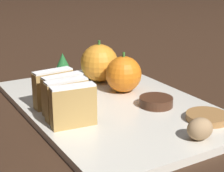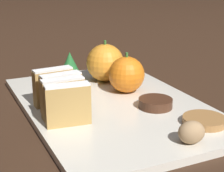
% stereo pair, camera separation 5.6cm
% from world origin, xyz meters
% --- Properties ---
extents(ground_plane, '(6.00, 6.00, 0.00)m').
position_xyz_m(ground_plane, '(0.00, 0.00, 0.00)').
color(ground_plane, '#382316').
extents(serving_platter, '(0.28, 0.42, 0.01)m').
position_xyz_m(serving_platter, '(0.00, 0.00, 0.01)').
color(serving_platter, silver).
rests_on(serving_platter, ground_plane).
extents(stollen_slice_front, '(0.07, 0.03, 0.06)m').
position_xyz_m(stollen_slice_front, '(-0.10, -0.06, 0.04)').
color(stollen_slice_front, tan).
rests_on(stollen_slice_front, serving_platter).
extents(stollen_slice_second, '(0.07, 0.02, 0.06)m').
position_xyz_m(stollen_slice_second, '(-0.09, -0.03, 0.04)').
color(stollen_slice_second, tan).
rests_on(stollen_slice_second, serving_platter).
extents(stollen_slice_third, '(0.07, 0.02, 0.06)m').
position_xyz_m(stollen_slice_third, '(-0.09, 0.00, 0.04)').
color(stollen_slice_third, tan).
rests_on(stollen_slice_third, serving_platter).
extents(stollen_slice_fourth, '(0.07, 0.02, 0.06)m').
position_xyz_m(stollen_slice_fourth, '(-0.09, 0.03, 0.04)').
color(stollen_slice_fourth, tan).
rests_on(stollen_slice_fourth, serving_platter).
extents(orange_near, '(0.07, 0.07, 0.07)m').
position_xyz_m(orange_near, '(0.05, 0.04, 0.05)').
color(orange_near, orange).
rests_on(orange_near, serving_platter).
extents(orange_far, '(0.08, 0.08, 0.08)m').
position_xyz_m(orange_far, '(0.04, 0.12, 0.05)').
color(orange_far, orange).
rests_on(orange_far, serving_platter).
extents(walnut, '(0.04, 0.03, 0.03)m').
position_xyz_m(walnut, '(0.03, -0.18, 0.03)').
color(walnut, tan).
rests_on(walnut, serving_platter).
extents(chocolate_cookie, '(0.06, 0.06, 0.02)m').
position_xyz_m(chocolate_cookie, '(0.06, -0.05, 0.02)').
color(chocolate_cookie, '#472819').
rests_on(chocolate_cookie, serving_platter).
extents(gingerbread_cookie, '(0.07, 0.07, 0.01)m').
position_xyz_m(gingerbread_cookie, '(0.09, -0.14, 0.02)').
color(gingerbread_cookie, '#A3703D').
rests_on(gingerbread_cookie, serving_platter).
extents(evergreen_sprig, '(0.05, 0.05, 0.05)m').
position_xyz_m(evergreen_sprig, '(-0.02, 0.17, 0.04)').
color(evergreen_sprig, '#23662D').
rests_on(evergreen_sprig, serving_platter).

